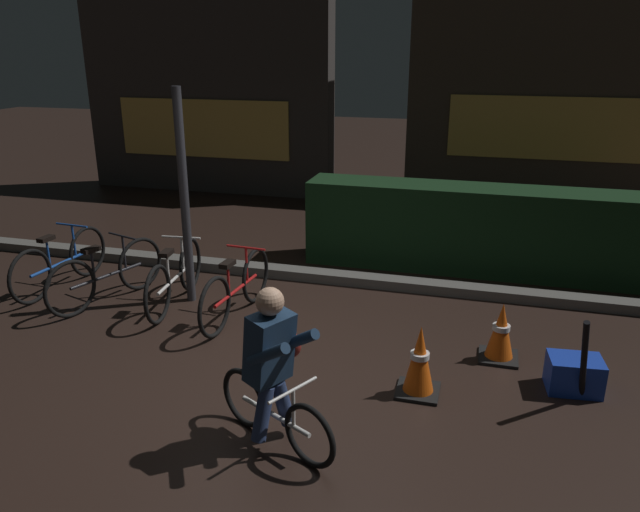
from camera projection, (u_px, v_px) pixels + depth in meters
name	position (u px, v px, depth m)	size (l,w,h in m)	color
ground_plane	(282.00, 367.00, 5.62)	(40.00, 40.00, 0.00)	black
sidewalk_curb	(339.00, 278.00, 7.60)	(12.00, 0.24, 0.12)	#56544F
hedge_row	(493.00, 231.00, 7.80)	(4.80, 0.70, 1.11)	black
storefront_left	(207.00, 99.00, 11.88)	(5.00, 0.54, 3.61)	#383330
storefront_right	(557.00, 90.00, 10.80)	(5.22, 0.54, 4.10)	#42382D
street_post	(184.00, 199.00, 6.70)	(0.10, 0.10, 2.40)	#2D2D33
parked_bike_leftmost	(60.00, 262.00, 7.31)	(0.46, 1.60, 0.74)	black
parked_bike_left_mid	(107.00, 274.00, 6.93)	(0.57, 1.53, 0.74)	black
parked_bike_center_left	(175.00, 277.00, 6.85)	(0.46, 1.59, 0.73)	black
parked_bike_center_right	(236.00, 289.00, 6.53)	(0.46, 1.58, 0.73)	black
traffic_cone_near	(420.00, 361.00, 5.11)	(0.36, 0.36, 0.62)	black
traffic_cone_far	(501.00, 332.00, 5.68)	(0.36, 0.36, 0.56)	black
blue_crate	(574.00, 374.00, 5.20)	(0.44, 0.32, 0.30)	#193DB7
cyclist	(274.00, 366.00, 4.36)	(1.07, 0.67, 1.25)	black
closed_umbrella	(584.00, 361.00, 4.88)	(0.05, 0.05, 0.85)	black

